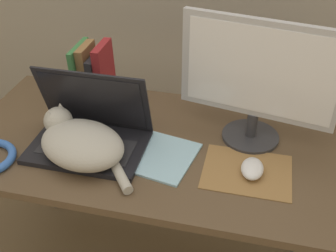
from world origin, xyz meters
name	(u,v)px	position (x,y,z in m)	size (l,w,h in m)	color
desk	(150,160)	(0.00, 0.34, 0.65)	(1.29, 0.67, 0.73)	brown
laptop	(90,133)	(-0.19, 0.27, 0.78)	(0.38, 0.26, 0.26)	black
cat	(80,142)	(-0.19, 0.20, 0.79)	(0.38, 0.30, 0.14)	#B2ADA3
external_monitor	(258,79)	(0.34, 0.44, 0.97)	(0.51, 0.20, 0.43)	#333338
mousepad	(247,172)	(0.34, 0.25, 0.74)	(0.27, 0.22, 0.00)	olive
computer_mouse	(252,169)	(0.35, 0.25, 0.75)	(0.07, 0.10, 0.04)	silver
book_row	(94,74)	(-0.28, 0.56, 0.84)	(0.13, 0.16, 0.24)	#387A42
notepad	(160,156)	(0.06, 0.26, 0.74)	(0.25, 0.26, 0.01)	#99C6E0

